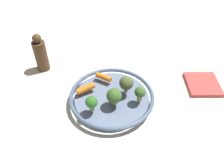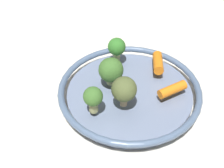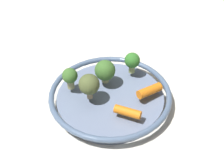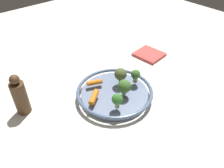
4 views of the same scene
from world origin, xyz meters
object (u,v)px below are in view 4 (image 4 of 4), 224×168
object	(u,v)px
baby_carrot_back	(95,82)
broccoli_floret_edge	(124,86)
pepper_mill	(20,96)
serving_bowl	(115,93)
broccoli_floret_mid	(121,74)
broccoli_floret_small	(117,100)
broccoli_floret_large	(136,75)
dish_towel	(149,54)
baby_carrot_right	(94,97)

from	to	relation	value
baby_carrot_back	broccoli_floret_edge	size ratio (longest dim) A/B	1.01
baby_carrot_back	pepper_mill	xyz separation A→B (m)	(0.08, 0.27, 0.03)
serving_bowl	baby_carrot_back	distance (m)	0.09
broccoli_floret_mid	broccoli_floret_small	xyz separation A→B (m)	(-0.10, 0.11, -0.00)
broccoli_floret_large	broccoli_floret_small	xyz separation A→B (m)	(-0.06, 0.15, 0.00)
serving_bowl	broccoli_floret_mid	xyz separation A→B (m)	(0.02, -0.05, 0.06)
broccoli_floret_edge	dish_towel	xyz separation A→B (m)	(0.16, -0.33, -0.07)
broccoli_floret_mid	broccoli_floret_large	size ratio (longest dim) A/B	1.17
broccoli_floret_large	broccoli_floret_edge	bearing A→B (deg)	105.39
broccoli_floret_edge	broccoli_floret_large	bearing A→B (deg)	-74.61
serving_bowl	dish_towel	bearing A→B (deg)	-70.41
serving_bowl	broccoli_floret_mid	bearing A→B (deg)	-68.06
baby_carrot_right	baby_carrot_back	size ratio (longest dim) A/B	1.07
baby_carrot_back	broccoli_floret_large	size ratio (longest dim) A/B	1.08
broccoli_floret_large	pepper_mill	world-z (taller)	pepper_mill
serving_bowl	broccoli_floret_small	xyz separation A→B (m)	(-0.08, 0.06, 0.05)
baby_carrot_back	pepper_mill	distance (m)	0.28
baby_carrot_back	broccoli_floret_mid	world-z (taller)	broccoli_floret_mid
broccoli_floret_mid	baby_carrot_back	bearing A→B (deg)	56.16
baby_carrot_right	broccoli_floret_large	xyz separation A→B (m)	(-0.03, -0.19, 0.02)
baby_carrot_right	baby_carrot_back	bearing A→B (deg)	-38.90
broccoli_floret_edge	pepper_mill	size ratio (longest dim) A/B	0.37
baby_carrot_right	broccoli_floret_small	distance (m)	0.10
broccoli_floret_large	dish_towel	xyz separation A→B (m)	(0.14, -0.25, -0.07)
dish_towel	broccoli_floret_edge	bearing A→B (deg)	116.10
pepper_mill	broccoli_floret_large	bearing A→B (deg)	-113.88
broccoli_floret_edge	dish_towel	bearing A→B (deg)	-63.90
broccoli_floret_mid	baby_carrot_right	bearing A→B (deg)	94.27
broccoli_floret_mid	pepper_mill	xyz separation A→B (m)	(0.14, 0.35, -0.00)
broccoli_floret_mid	broccoli_floret_small	world-z (taller)	broccoli_floret_mid
broccoli_floret_edge	broccoli_floret_large	world-z (taller)	broccoli_floret_edge
baby_carrot_back	broccoli_floret_small	size ratio (longest dim) A/B	1.07
broccoli_floret_mid	broccoli_floret_edge	xyz separation A→B (m)	(-0.06, 0.04, -0.01)
baby_carrot_back	serving_bowl	bearing A→B (deg)	-153.80
baby_carrot_back	broccoli_floret_mid	distance (m)	0.11
serving_bowl	pepper_mill	bearing A→B (deg)	62.13
baby_carrot_right	dish_towel	xyz separation A→B (m)	(0.11, -0.44, -0.04)
serving_bowl	broccoli_floret_edge	bearing A→B (deg)	-162.24
baby_carrot_right	broccoli_floret_small	size ratio (longest dim) A/B	1.14
serving_bowl	baby_carrot_right	bearing A→B (deg)	84.56
broccoli_floret_edge	broccoli_floret_large	distance (m)	0.09
baby_carrot_back	broccoli_floret_mid	xyz separation A→B (m)	(-0.06, -0.09, 0.03)
serving_bowl	broccoli_floret_edge	distance (m)	0.07
baby_carrot_right	baby_carrot_back	world-z (taller)	baby_carrot_right
broccoli_floret_small	broccoli_floret_edge	bearing A→B (deg)	-61.38
dish_towel	pepper_mill	bearing A→B (deg)	86.58
baby_carrot_right	broccoli_floret_edge	distance (m)	0.12
baby_carrot_right	broccoli_floret_large	world-z (taller)	broccoli_floret_large
broccoli_floret_large	broccoli_floret_mid	bearing A→B (deg)	53.04
serving_bowl	baby_carrot_right	xyz separation A→B (m)	(0.01, 0.09, 0.03)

